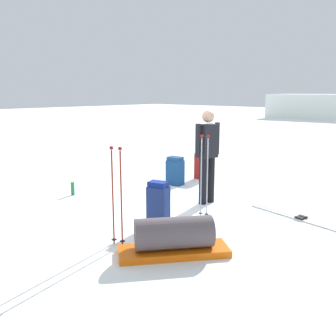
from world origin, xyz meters
name	(u,v)px	position (x,y,z in m)	size (l,w,h in m)	color
ground_plane	(168,206)	(0.00, 0.00, 0.00)	(80.00, 80.00, 0.00)	white
skier_standing	(207,152)	(0.37, 0.64, 0.95)	(0.27, 0.57, 1.70)	black
ski_pair_near	(301,219)	(2.05, 0.94, 0.01)	(1.90, 0.48, 0.05)	silver
backpack_large_dark	(158,205)	(0.61, -0.86, 0.35)	(0.35, 0.29, 0.70)	navy
backpack_bright	(175,171)	(-0.98, 1.28, 0.30)	(0.38, 0.29, 0.62)	navy
backpack_small_spare	(203,165)	(-0.91, 2.18, 0.34)	(0.40, 0.33, 0.69)	maroon
ski_poles_planted_near	(117,191)	(0.70, -1.73, 0.74)	(0.20, 0.11, 1.33)	maroon
ski_poles_planted_far	(204,172)	(0.84, -0.04, 0.75)	(0.17, 0.10, 1.35)	#A9B0C9
gear_sled	(174,238)	(1.46, -1.45, 0.22)	(1.20, 1.37, 0.49)	#E75F0B
thermos_bottle	(73,189)	(-1.89, -0.74, 0.13)	(0.07, 0.07, 0.26)	#23713C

